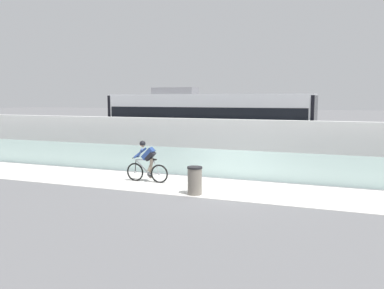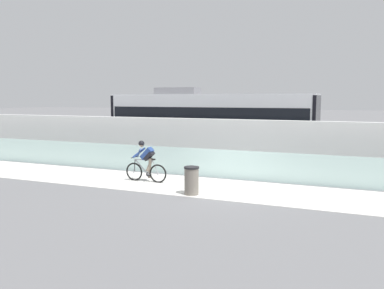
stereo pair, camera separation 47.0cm
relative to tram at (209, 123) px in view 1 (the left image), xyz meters
name	(u,v)px [view 1 (the left image)]	position (x,y,z in m)	size (l,w,h in m)	color
ground_plane	(220,188)	(2.77, -6.85, -1.89)	(200.00, 200.00, 0.00)	slate
bike_path_deck	(220,188)	(2.77, -6.85, -1.89)	(32.00, 3.20, 0.01)	silver
glass_parapet	(234,164)	(2.77, -5.00, -1.31)	(32.00, 0.05, 1.16)	silver
concrete_barrier_wall	(245,145)	(2.77, -3.20, -0.74)	(32.00, 0.36, 2.30)	silver
tram_rail_near	(256,162)	(2.77, -0.72, -1.89)	(32.00, 0.08, 0.01)	#595654
tram_rail_far	(261,158)	(2.77, 0.72, -1.89)	(32.00, 0.08, 0.01)	#595654
tram	(209,123)	(0.00, 0.00, 0.00)	(11.06, 2.54, 3.81)	silver
cyclist_on_bike	(147,162)	(-0.19, -6.85, -1.11)	(1.77, 0.58, 1.61)	black
trash_bin	(195,181)	(2.24, -8.10, -1.41)	(0.51, 0.51, 0.96)	slate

